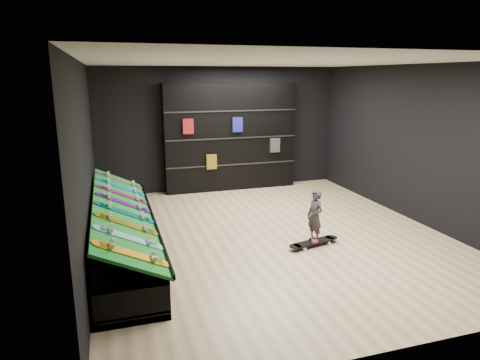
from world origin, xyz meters
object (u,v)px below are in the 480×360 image
object	(u,v)px
display_rack	(122,237)
child	(314,226)
floor_skateboard	(314,244)
back_shelving	(230,137)

from	to	relation	value
display_rack	child	distance (m)	3.14
display_rack	floor_skateboard	distance (m)	3.15
floor_skateboard	back_shelving	bearing A→B (deg)	80.71
back_shelving	floor_skateboard	bearing A→B (deg)	-86.04
back_shelving	child	size ratio (longest dim) A/B	6.19
floor_skateboard	child	bearing A→B (deg)	0.00
display_rack	back_shelving	distance (m)	4.46
display_rack	child	bearing A→B (deg)	-13.30
back_shelving	floor_skateboard	world-z (taller)	back_shelving
display_rack	floor_skateboard	size ratio (longest dim) A/B	4.59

